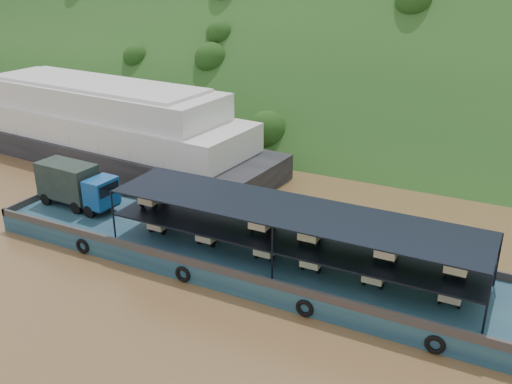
% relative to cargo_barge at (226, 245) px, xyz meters
% --- Properties ---
extents(ground, '(160.00, 160.00, 0.00)m').
position_rel_cargo_barge_xyz_m(ground, '(1.90, 1.42, -1.10)').
color(ground, brown).
rests_on(ground, ground).
extents(hillside, '(140.00, 39.60, 39.60)m').
position_rel_cargo_barge_xyz_m(hillside, '(1.90, 37.42, -1.10)').
color(hillside, '#193D16').
rests_on(hillside, ground).
extents(cargo_barge, '(35.00, 7.18, 4.54)m').
position_rel_cargo_barge_xyz_m(cargo_barge, '(0.00, 0.00, 0.00)').
color(cargo_barge, '#142D46').
rests_on(cargo_barge, ground).
extents(passenger_ferry, '(37.72, 12.06, 7.52)m').
position_rel_cargo_barge_xyz_m(passenger_ferry, '(-21.04, 12.52, 2.16)').
color(passenger_ferry, black).
rests_on(passenger_ferry, ground).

